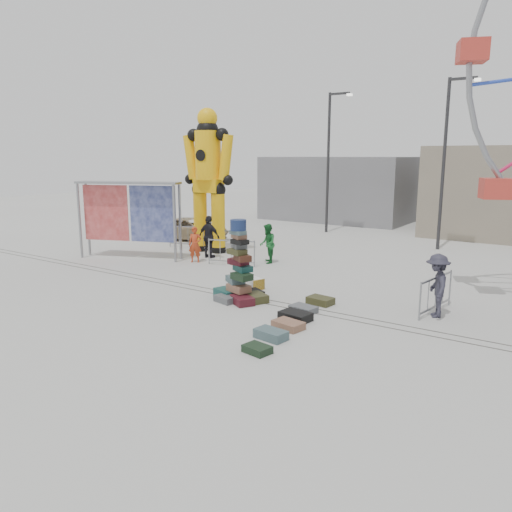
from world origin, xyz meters
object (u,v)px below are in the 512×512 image
Objects in this scene: barricade_dummy_c at (231,253)px; banner_scaffold at (129,201)px; suitcase_tower at (240,278)px; parked_suv at (191,229)px; pedestrian_red at (195,245)px; pedestrian_green at (267,244)px; pedestrian_grey at (437,286)px; barricade_wheel_front at (436,294)px; lamp_post_right at (446,156)px; steamer_trunk at (252,283)px; lamp_post_left at (330,156)px; pedestrian_black at (209,237)px; crash_test_dummy at (208,175)px; barricade_dummy_b at (214,241)px; barricade_dummy_a at (188,237)px.

banner_scaffold is at bearing 178.70° from barricade_dummy_c.
parked_suv is at bearing 161.55° from suitcase_tower.
barricade_dummy_c is 1.74m from pedestrian_red.
pedestrian_green is (5.56, 2.57, -1.71)m from banner_scaffold.
barricade_wheel_front is at bearing 171.60° from pedestrian_grey.
lamp_post_right is 4.43× the size of pedestrian_grey.
pedestrian_grey is at bearing -154.99° from barricade_wheel_front.
pedestrian_red is (-4.45, 2.15, 0.58)m from steamer_trunk.
lamp_post_left reaches higher than pedestrian_black.
barricade_wheel_front is 0.48× the size of parked_suv.
parked_suv is at bearing -127.01° from lamp_post_left.
crash_test_dummy is 7.80m from steamer_trunk.
pedestrian_black is at bearing -129.04° from pedestrian_grey.
pedestrian_black reaches higher than barricade_dummy_b.
pedestrian_black is at bearing -45.45° from barricade_dummy_a.
pedestrian_green is at bearing 136.52° from suitcase_tower.
barricade_dummy_a is 3.53m from pedestrian_red.
lamp_post_left reaches higher than steamer_trunk.
barricade_dummy_c is at bearing -127.42° from pedestrian_grey.
pedestrian_grey reaches higher than pedestrian_green.
pedestrian_red is 3.09m from pedestrian_green.
suitcase_tower is 0.61× the size of parked_suv.
pedestrian_black is (-4.55, 3.22, 0.76)m from steamer_trunk.
barricade_dummy_a is (-10.46, -6.52, -3.93)m from lamp_post_right.
lamp_post_left is at bearing 124.18° from steamer_trunk.
barricade_dummy_c is (-3.21, 3.83, -0.16)m from suitcase_tower.
suitcase_tower is at bearing -61.81° from barricade_dummy_b.
lamp_post_right reaches higher than suitcase_tower.
parked_suv is at bearing 128.22° from barricade_dummy_c.
lamp_post_left reaches higher than barricade_dummy_a.
crash_test_dummy is at bearing -52.47° from pedestrian_black.
pedestrian_green is 0.40× the size of parked_suv.
barricade_dummy_b is 3.96m from parked_suv.
steamer_trunk is at bearing -110.45° from pedestrian_grey.
parked_suv reaches higher than barricade_wheel_front.
barricade_dummy_c is at bearing -53.87° from barricade_dummy_b.
barricade_wheel_front is 15.58m from parked_suv.
banner_scaffold is 5.18m from barricade_dummy_c.
pedestrian_green is 7.27m from parked_suv.
suitcase_tower is 0.55× the size of banner_scaffold.
steamer_trunk is at bearing -58.90° from barricade_dummy_c.
barricade_dummy_a is (0.35, 3.39, -1.99)m from banner_scaffold.
lamp_post_right is at bearing 18.47° from pedestrian_red.
crash_test_dummy is 4.08× the size of pedestrian_green.
barricade_dummy_a is at bearing 106.57° from pedestrian_red.
pedestrian_red is (-0.89, -10.94, -3.72)m from lamp_post_left.
lamp_post_right is at bearing 15.16° from barricade_dummy_a.
barricade_dummy_b is 1.00× the size of barricade_dummy_c.
parked_suv is (-14.58, 6.12, -0.32)m from pedestrian_grey.
barricade_dummy_a reaches higher than steamer_trunk.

